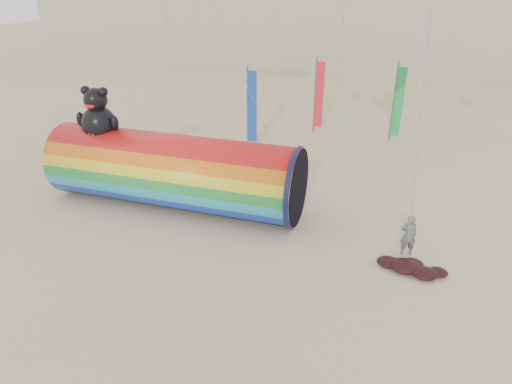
% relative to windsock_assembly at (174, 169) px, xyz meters
% --- Properties ---
extents(ground, '(160.00, 160.00, 0.00)m').
position_rel_windsock_assembly_xyz_m(ground, '(4.32, -3.71, -1.86)').
color(ground, '#CCB58C').
rests_on(ground, ground).
extents(windsock_assembly, '(12.14, 3.70, 5.59)m').
position_rel_windsock_assembly_xyz_m(windsock_assembly, '(0.00, 0.00, 0.00)').
color(windsock_assembly, red).
rests_on(windsock_assembly, ground).
extents(kite_handler, '(0.74, 0.59, 1.78)m').
position_rel_windsock_assembly_xyz_m(kite_handler, '(10.80, -1.09, -0.97)').
color(kite_handler, '#5A5C62').
rests_on(kite_handler, ground).
extents(fabric_bundle, '(2.62, 1.35, 0.41)m').
position_rel_windsock_assembly_xyz_m(fabric_bundle, '(11.00, -2.24, -1.68)').
color(fabric_bundle, black).
rests_on(fabric_bundle, ground).
extents(festival_banners, '(9.29, 4.47, 5.20)m').
position_rel_windsock_assembly_xyz_m(festival_banners, '(4.89, 11.66, 0.78)').
color(festival_banners, '#59595E').
rests_on(festival_banners, ground).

